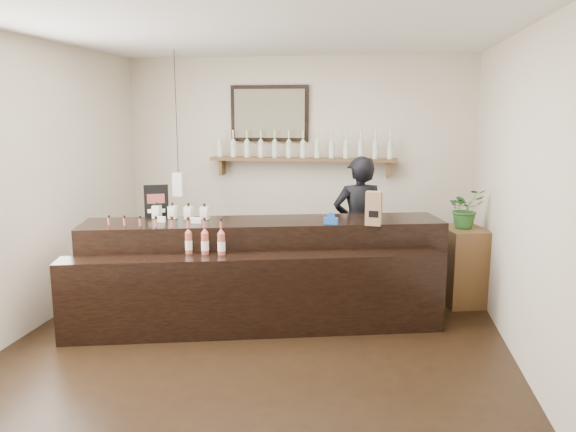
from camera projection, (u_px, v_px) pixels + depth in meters
The scene contains 10 objects.
ground at pixel (259, 343), 5.18m from camera, with size 5.00×5.00×0.00m, color black.
room_shell at pixel (257, 158), 4.87m from camera, with size 5.00×5.00×5.00m.
back_wall_decor at pixel (284, 139), 7.19m from camera, with size 2.66×0.96×1.69m.
counter at pixel (261, 275), 5.66m from camera, with size 3.67×1.84×1.18m.
promo_sign at pixel (156, 201), 5.82m from camera, with size 0.24×0.11×0.35m.
paper_bag at pixel (374, 208), 5.44m from camera, with size 0.16×0.13×0.33m.
tape_dispenser at pixel (331, 220), 5.50m from camera, with size 0.14×0.07×0.12m.
side_cabinet at pixel (462, 265), 6.21m from camera, with size 0.56×0.68×0.85m.
potted_plant at pixel (465, 208), 6.10m from camera, with size 0.39×0.34×0.43m, color #2A5F26.
shopkeeper at pixel (358, 218), 6.40m from camera, with size 0.67×0.44×1.83m, color black.
Camera 1 is at (1.00, -4.79, 2.10)m, focal length 35.00 mm.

